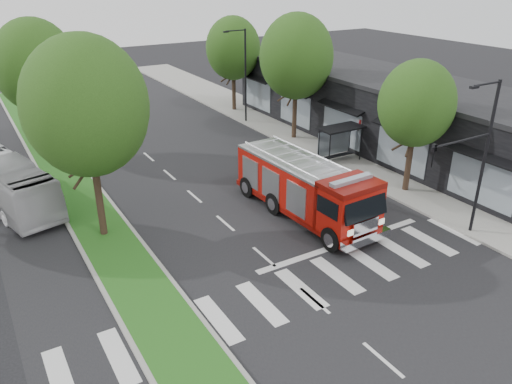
# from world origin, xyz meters

# --- Properties ---
(ground) EXTENTS (140.00, 140.00, 0.00)m
(ground) POSITION_xyz_m (0.00, 0.00, 0.00)
(ground) COLOR black
(ground) RESTS_ON ground
(sidewalk_right) EXTENTS (5.00, 80.00, 0.15)m
(sidewalk_right) POSITION_xyz_m (12.50, 10.00, 0.07)
(sidewalk_right) COLOR gray
(sidewalk_right) RESTS_ON ground
(median) EXTENTS (3.00, 50.00, 0.15)m
(median) POSITION_xyz_m (-6.00, 18.00, 0.08)
(median) COLOR gray
(median) RESTS_ON ground
(storefront_row) EXTENTS (8.00, 30.00, 5.00)m
(storefront_row) POSITION_xyz_m (17.00, 10.00, 2.50)
(storefront_row) COLOR black
(storefront_row) RESTS_ON ground
(bus_shelter) EXTENTS (3.20, 1.60, 2.61)m
(bus_shelter) POSITION_xyz_m (11.20, 8.15, 2.04)
(bus_shelter) COLOR black
(bus_shelter) RESTS_ON ground
(tree_right_near) EXTENTS (4.40, 4.40, 8.05)m
(tree_right_near) POSITION_xyz_m (11.50, 2.00, 5.51)
(tree_right_near) COLOR black
(tree_right_near) RESTS_ON ground
(tree_right_mid) EXTENTS (5.60, 5.60, 9.72)m
(tree_right_mid) POSITION_xyz_m (11.50, 14.00, 6.49)
(tree_right_mid) COLOR black
(tree_right_mid) RESTS_ON ground
(tree_right_far) EXTENTS (5.00, 5.00, 8.73)m
(tree_right_far) POSITION_xyz_m (11.50, 24.00, 5.84)
(tree_right_far) COLOR black
(tree_right_far) RESTS_ON ground
(tree_median_near) EXTENTS (5.80, 5.80, 10.16)m
(tree_median_near) POSITION_xyz_m (-6.00, 6.00, 6.81)
(tree_median_near) COLOR black
(tree_median_near) RESTS_ON ground
(tree_median_far) EXTENTS (5.60, 5.60, 9.72)m
(tree_median_far) POSITION_xyz_m (-6.00, 20.00, 6.49)
(tree_median_far) COLOR black
(tree_median_far) RESTS_ON ground
(streetlight_right_near) EXTENTS (4.08, 0.22, 8.00)m
(streetlight_right_near) POSITION_xyz_m (9.61, -3.50, 4.67)
(streetlight_right_near) COLOR black
(streetlight_right_near) RESTS_ON ground
(streetlight_right_far) EXTENTS (2.11, 0.20, 8.00)m
(streetlight_right_far) POSITION_xyz_m (10.35, 20.00, 4.48)
(streetlight_right_far) COLOR black
(streetlight_right_far) RESTS_ON ground
(fire_engine) EXTENTS (3.42, 9.99, 3.42)m
(fire_engine) POSITION_xyz_m (4.29, 2.68, 1.64)
(fire_engine) COLOR #640A05
(fire_engine) RESTS_ON ground
(city_bus) EXTENTS (4.89, 10.84, 2.94)m
(city_bus) POSITION_xyz_m (-9.75, 12.72, 1.47)
(city_bus) COLOR silver
(city_bus) RESTS_ON ground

